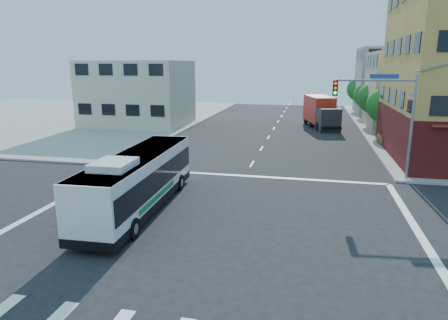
# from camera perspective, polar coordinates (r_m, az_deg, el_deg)

# --- Properties ---
(ground) EXTENTS (120.00, 120.00, 0.00)m
(ground) POSITION_cam_1_polar(r_m,az_deg,el_deg) (19.18, -1.83, -9.88)
(ground) COLOR black
(ground) RESTS_ON ground
(sidewalk_nw) EXTENTS (50.00, 50.00, 0.15)m
(sidewalk_nw) POSITION_cam_1_polar(r_m,az_deg,el_deg) (65.69, -24.67, 5.74)
(sidewalk_nw) COLOR gray
(sidewalk_nw) RESTS_ON ground
(building_east_near) EXTENTS (12.06, 10.06, 9.00)m
(building_east_near) POSITION_cam_1_polar(r_m,az_deg,el_deg) (52.66, 26.56, 8.77)
(building_east_near) COLOR beige
(building_east_near) RESTS_ON ground
(building_east_far) EXTENTS (12.06, 10.06, 10.00)m
(building_east_far) POSITION_cam_1_polar(r_m,az_deg,el_deg) (66.29, 23.74, 10.19)
(building_east_far) COLOR #969691
(building_east_far) RESTS_ON ground
(building_west) EXTENTS (12.06, 10.06, 8.00)m
(building_west) POSITION_cam_1_polar(r_m,az_deg,el_deg) (51.78, -12.20, 9.27)
(building_west) COLOR beige
(building_west) RESTS_ON ground
(signal_mast_ne) EXTENTS (7.91, 1.13, 8.07)m
(signal_mast_ne) POSITION_cam_1_polar(r_m,az_deg,el_deg) (28.19, 22.14, 7.19)
(signal_mast_ne) COLOR gray
(signal_mast_ne) RESTS_ON ground
(street_tree_a) EXTENTS (3.60, 3.60, 5.53)m
(street_tree_a) POSITION_cam_1_polar(r_m,az_deg,el_deg) (45.78, 22.01, 7.54)
(street_tree_a) COLOR #341F12
(street_tree_a) RESTS_ON ground
(street_tree_b) EXTENTS (3.80, 3.80, 5.79)m
(street_tree_b) POSITION_cam_1_polar(r_m,az_deg,el_deg) (53.64, 20.67, 8.57)
(street_tree_b) COLOR #341F12
(street_tree_b) RESTS_ON ground
(street_tree_c) EXTENTS (3.40, 3.40, 5.29)m
(street_tree_c) POSITION_cam_1_polar(r_m,az_deg,el_deg) (61.58, 19.64, 8.92)
(street_tree_c) COLOR #341F12
(street_tree_c) RESTS_ON ground
(street_tree_d) EXTENTS (4.00, 4.00, 6.03)m
(street_tree_d) POSITION_cam_1_polar(r_m,az_deg,el_deg) (69.48, 18.88, 9.77)
(street_tree_d) COLOR #341F12
(street_tree_d) RESTS_ON ground
(transit_bus) EXTENTS (2.82, 11.40, 3.35)m
(transit_bus) POSITION_cam_1_polar(r_m,az_deg,el_deg) (21.63, -12.04, -2.82)
(transit_bus) COLOR black
(transit_bus) RESTS_ON ground
(box_truck) EXTENTS (4.52, 8.65, 3.74)m
(box_truck) POSITION_cam_1_polar(r_m,az_deg,el_deg) (50.51, 13.70, 6.58)
(box_truck) COLOR #28282D
(box_truck) RESTS_ON ground
(parked_car) EXTENTS (2.96, 5.14, 1.64)m
(parked_car) POSITION_cam_1_polar(r_m,az_deg,el_deg) (39.96, 23.21, 2.66)
(parked_car) COLOR gold
(parked_car) RESTS_ON ground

